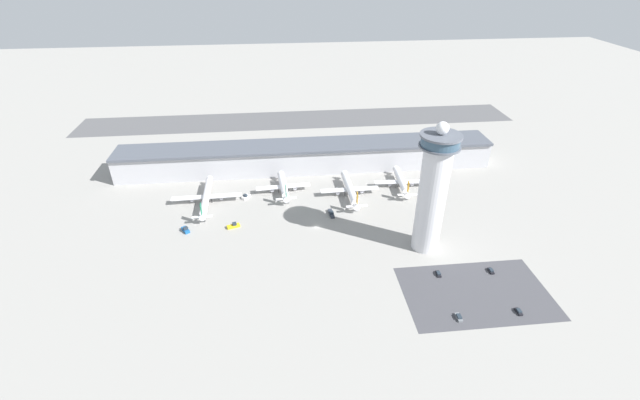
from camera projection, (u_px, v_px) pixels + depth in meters
ground_plane at (317, 227)px, 231.67m from camera, size 1000.00×1000.00×0.00m
terminal_building at (306, 157)px, 286.64m from camera, size 247.11×25.00×18.03m
runway_strip at (298, 120)px, 372.44m from camera, size 370.66×44.00×0.01m
control_tower at (433, 190)px, 199.78m from camera, size 18.62×18.62×66.43m
parking_lot_surface at (476, 293)px, 187.82m from camera, size 64.00×40.00×0.01m
airplane_gate_alpha at (206, 197)px, 250.21m from camera, size 40.60×46.14×12.91m
airplane_gate_bravo at (283, 186)px, 261.53m from camera, size 33.60×33.89×13.50m
airplane_gate_charlie at (350, 189)px, 258.25m from camera, size 35.66×42.39×13.67m
airplane_gate_delta at (401, 182)px, 267.04m from camera, size 33.62×36.14×13.07m
service_truck_catering at (246, 197)px, 257.00m from camera, size 5.39×5.97×2.80m
service_truck_fuel at (186, 230)px, 227.38m from camera, size 5.21×6.30×2.90m
service_truck_baggage at (234, 226)px, 230.77m from camera, size 7.23×4.46×2.59m
service_truck_water at (331, 213)px, 241.38m from camera, size 3.06×8.60×2.50m
car_red_hatchback at (438, 274)px, 197.75m from camera, size 1.89×4.43×1.44m
car_yellow_taxi at (491, 271)px, 199.58m from camera, size 1.77×4.30×1.48m
car_green_van at (459, 317)px, 174.69m from camera, size 1.96×4.72×1.60m
car_silver_sedan at (519, 312)px, 177.45m from camera, size 1.93×4.25×1.51m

